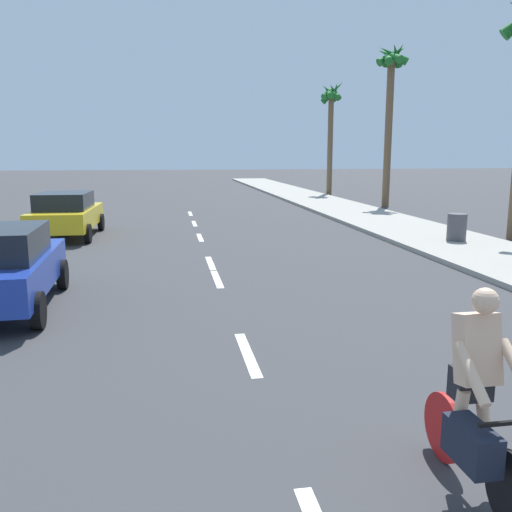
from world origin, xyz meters
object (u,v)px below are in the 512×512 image
Objects in this scene: cyclist at (475,405)px; parked_car_yellow at (66,213)px; trash_bin_far at (457,227)px; palm_tree_distant at (331,110)px; parked_car_blue at (0,266)px; palm_tree_far at (391,83)px.

parked_car_yellow is (-5.96, 15.79, 0.01)m from cyclist.
cyclist is 13.80m from trash_bin_far.
palm_tree_distant is 21.72m from trash_bin_far.
palm_tree_distant reaches higher than trash_bin_far.
trash_bin_far is at bearing 22.11° from parked_car_blue.
cyclist is 0.41× the size of parked_car_yellow.
palm_tree_far is 9.99× the size of trash_bin_far.
parked_car_blue is 23.91m from palm_tree_far.
parked_car_blue is 13.37m from trash_bin_far.
parked_car_blue and parked_car_yellow have the same top height.
parked_car_blue is (-5.58, 6.63, 0.01)m from cyclist.
palm_tree_far is at bearing -111.54° from cyclist.
cyclist is 16.87m from parked_car_yellow.
cyclist is 0.23× the size of palm_tree_distant.
parked_car_yellow is 13.11m from trash_bin_far.
parked_car_yellow is 0.52× the size of palm_tree_far.
cyclist is at bearing -104.79° from palm_tree_distant.
trash_bin_far is (12.20, 5.47, -0.27)m from parked_car_blue.
palm_tree_far reaches higher than trash_bin_far.
palm_tree_distant is (14.31, 26.45, 4.95)m from parked_car_blue.
palm_tree_distant reaches higher than parked_car_yellow.
parked_car_yellow is 23.23m from palm_tree_distant.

